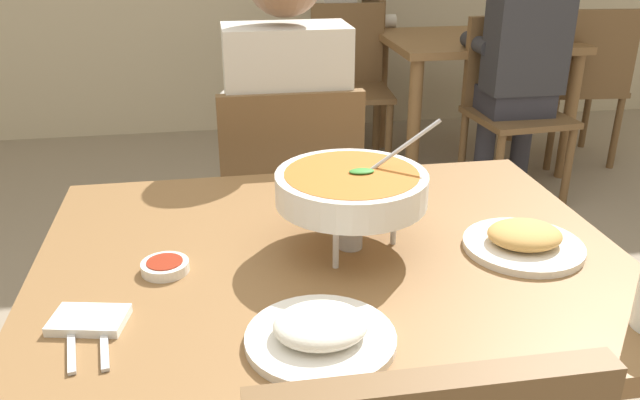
{
  "coord_description": "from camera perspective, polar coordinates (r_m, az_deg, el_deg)",
  "views": [
    {
      "loc": [
        -0.22,
        -1.14,
        1.35
      ],
      "look_at": [
        0.0,
        0.15,
        0.78
      ],
      "focal_mm": 36.64,
      "sensor_mm": 36.0,
      "label": 1
    }
  ],
  "objects": [
    {
      "name": "dining_table_main",
      "position": [
        1.37,
        1.06,
        -8.61
      ],
      "size": [
        1.16,
        0.91,
        0.73
      ],
      "color": "brown",
      "rests_on": "ground_plane"
    },
    {
      "name": "chair_diner_main",
      "position": [
        2.07,
        -2.73,
        -0.47
      ],
      "size": [
        0.44,
        0.44,
        0.9
      ],
      "color": "brown",
      "rests_on": "ground_plane"
    },
    {
      "name": "diner_main",
      "position": [
        2.02,
        -2.97,
        6.04
      ],
      "size": [
        0.4,
        0.45,
        1.31
      ],
      "color": "#2D2D38",
      "rests_on": "ground_plane"
    },
    {
      "name": "curry_bowl",
      "position": [
        1.28,
        2.76,
        1.02
      ],
      "size": [
        0.33,
        0.3,
        0.26
      ],
      "color": "silver",
      "rests_on": "dining_table_main"
    },
    {
      "name": "rice_plate",
      "position": [
        1.04,
        0.05,
        -11.46
      ],
      "size": [
        0.24,
        0.24,
        0.06
      ],
      "color": "white",
      "rests_on": "dining_table_main"
    },
    {
      "name": "appetizer_plate",
      "position": [
        1.38,
        17.37,
        -3.38
      ],
      "size": [
        0.24,
        0.24,
        0.06
      ],
      "color": "white",
      "rests_on": "dining_table_main"
    },
    {
      "name": "sauce_dish",
      "position": [
        1.27,
        -13.38,
        -5.64
      ],
      "size": [
        0.09,
        0.09,
        0.02
      ],
      "color": "white",
      "rests_on": "dining_table_main"
    },
    {
      "name": "napkin_folded",
      "position": [
        1.16,
        -19.52,
        -9.85
      ],
      "size": [
        0.13,
        0.1,
        0.02
      ],
      "primitive_type": "cube",
      "rotation": [
        0.0,
        0.0,
        -0.21
      ],
      "color": "white",
      "rests_on": "dining_table_main"
    },
    {
      "name": "fork_utensil",
      "position": [
        1.12,
        -20.89,
        -11.44
      ],
      "size": [
        0.04,
        0.17,
        0.01
      ],
      "primitive_type": "cube",
      "rotation": [
        0.0,
        0.0,
        0.18
      ],
      "color": "silver",
      "rests_on": "dining_table_main"
    },
    {
      "name": "spoon_utensil",
      "position": [
        1.11,
        -18.33,
        -11.36
      ],
      "size": [
        0.04,
        0.17,
        0.01
      ],
      "primitive_type": "cube",
      "rotation": [
        0.0,
        0.0,
        0.15
      ],
      "color": "silver",
      "rests_on": "dining_table_main"
    },
    {
      "name": "dining_table_far",
      "position": [
        3.87,
        13.26,
        11.8
      ],
      "size": [
        1.0,
        0.8,
        0.73
      ],
      "color": "brown",
      "rests_on": "ground_plane"
    },
    {
      "name": "chair_bg_left",
      "position": [
        4.23,
        3.1,
        12.05
      ],
      "size": [
        0.45,
        0.45,
        0.9
      ],
      "color": "brown",
      "rests_on": "ground_plane"
    },
    {
      "name": "chair_bg_middle",
      "position": [
        3.47,
        16.31,
        8.59
      ],
      "size": [
        0.47,
        0.47,
        0.9
      ],
      "color": "brown",
      "rests_on": "ground_plane"
    },
    {
      "name": "chair_bg_right",
      "position": [
        4.04,
        22.11,
        9.84
      ],
      "size": [
        0.48,
        0.48,
        0.9
      ],
      "color": "brown",
      "rests_on": "ground_plane"
    },
    {
      "name": "chair_bg_corner",
      "position": [
        3.81,
        2.54,
        10.77
      ],
      "size": [
        0.47,
        0.47,
        0.9
      ],
      "color": "brown",
      "rests_on": "ground_plane"
    },
    {
      "name": "patron_bg_left",
      "position": [
        4.21,
        1.84,
        15.26
      ],
      "size": [
        0.45,
        0.4,
        1.31
      ],
      "color": "#2D2D38",
      "rests_on": "ground_plane"
    },
    {
      "name": "patron_bg_middle",
      "position": [
        3.35,
        17.2,
        12.12
      ],
      "size": [
        0.4,
        0.45,
        1.31
      ],
      "color": "#2D2D38",
      "rests_on": "ground_plane"
    }
  ]
}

